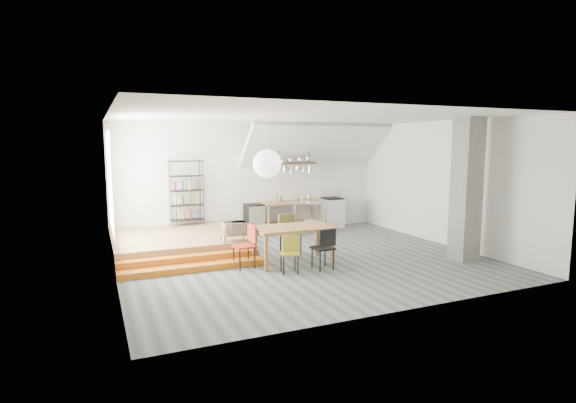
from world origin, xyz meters
name	(u,v)px	position (x,y,z in m)	size (l,w,h in m)	color
floor	(303,259)	(0.00, 0.00, 0.00)	(8.00, 8.00, 0.00)	#505A5C
wall_back	(252,178)	(0.00, 3.50, 1.60)	(8.00, 0.04, 3.20)	silver
wall_left	(112,198)	(-4.00, 0.00, 1.60)	(0.04, 7.00, 3.20)	silver
wall_right	(443,183)	(4.00, 0.00, 1.60)	(0.04, 7.00, 3.20)	silver
ceiling	(304,117)	(0.00, 0.00, 3.20)	(8.00, 7.00, 0.02)	white
slope_ceiling	(316,146)	(1.80, 2.90, 2.55)	(4.40, 1.80, 0.15)	white
window_pane	(110,181)	(-3.98, 1.50, 1.80)	(0.02, 2.50, 2.20)	white
platform	(177,243)	(-2.50, 2.00, 0.20)	(3.00, 3.00, 0.40)	#956B4A
step_lower	(193,268)	(-2.50, 0.05, 0.07)	(3.00, 0.35, 0.13)	orange
step_upper	(190,261)	(-2.50, 0.40, 0.13)	(3.00, 0.35, 0.27)	orange
concrete_column	(466,190)	(3.30, -1.50, 1.60)	(0.50, 0.50, 3.20)	slate
kitchen_counter	(291,210)	(1.10, 3.15, 0.63)	(1.80, 0.60, 0.91)	#956B4A
stove	(332,212)	(2.50, 3.16, 0.48)	(0.60, 0.60, 1.18)	white
pot_rack	(295,166)	(1.13, 2.92, 1.98)	(1.20, 0.50, 1.43)	#452B1B
wire_shelving	(186,191)	(-2.00, 3.20, 1.33)	(0.88, 0.38, 1.80)	black
microwave_shelf	(234,234)	(-1.40, 0.75, 0.55)	(0.60, 0.40, 0.16)	#956B4A
paper_lantern	(267,164)	(-0.94, -0.18, 2.20)	(0.60, 0.60, 0.60)	white
dining_table	(293,230)	(-0.34, -0.20, 0.73)	(1.75, 1.02, 0.82)	olive
chair_mustard	(290,251)	(-0.75, -0.95, 0.48)	(0.43, 0.43, 0.80)	gold
chair_black	(325,245)	(0.02, -0.98, 0.53)	(0.43, 0.43, 0.88)	black
chair_olive	(289,231)	(-0.11, 0.57, 0.57)	(0.49, 0.49, 0.95)	olive
chair_red	(247,242)	(-1.39, -0.15, 0.55)	(0.46, 0.46, 0.92)	red
rolling_cart	(309,213)	(1.44, 2.63, 0.60)	(1.04, 0.78, 0.92)	silver
mini_fridge	(254,219)	(-0.06, 3.20, 0.44)	(0.51, 0.51, 0.87)	black
microwave	(234,228)	(-1.40, 0.75, 0.70)	(0.50, 0.34, 0.28)	beige
bowl	(300,200)	(1.37, 3.10, 0.94)	(0.22, 0.22, 0.05)	silver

